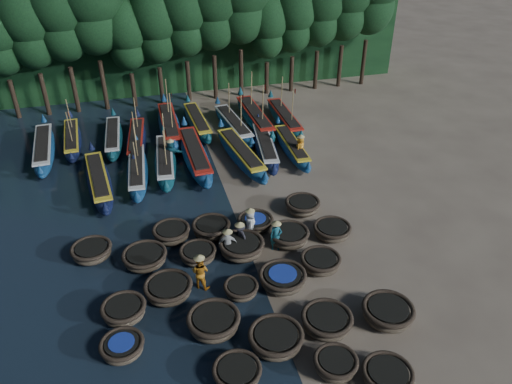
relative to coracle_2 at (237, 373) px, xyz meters
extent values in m
plane|color=#7E715C|center=(2.37, 8.61, -0.38)|extent=(120.00, 120.00, 0.00)
cube|color=black|center=(2.37, 32.11, 4.62)|extent=(40.00, 3.00, 10.00)
ellipsoid|color=brown|center=(0.00, 0.00, -0.08)|extent=(2.35, 2.35, 0.59)
torus|color=#34281E|center=(0.00, 0.00, 0.20)|extent=(1.94, 1.94, 0.18)
cylinder|color=black|center=(0.00, 0.00, 0.23)|extent=(1.47, 1.47, 0.05)
ellipsoid|color=brown|center=(3.78, -0.63, -0.06)|extent=(1.88, 1.88, 0.64)
torus|color=#34281E|center=(3.78, -0.63, 0.24)|extent=(1.78, 1.78, 0.19)
cylinder|color=black|center=(3.78, -0.63, 0.28)|extent=(1.33, 1.33, 0.06)
ellipsoid|color=brown|center=(5.50, -1.60, -0.08)|extent=(1.87, 1.87, 0.60)
torus|color=#34281E|center=(5.50, -1.60, 0.20)|extent=(2.00, 2.00, 0.18)
cylinder|color=black|center=(5.50, -1.60, 0.24)|extent=(1.52, 1.52, 0.05)
ellipsoid|color=brown|center=(-4.20, 2.37, -0.07)|extent=(1.73, 1.73, 0.62)
torus|color=#34281E|center=(-4.20, 2.37, 0.22)|extent=(1.82, 1.82, 0.19)
cylinder|color=black|center=(-4.20, 2.37, 0.26)|extent=(1.37, 1.37, 0.06)
cylinder|color=#1B3397|center=(-4.20, 2.37, 0.29)|extent=(1.06, 1.06, 0.04)
ellipsoid|color=brown|center=(-0.40, 2.65, 0.00)|extent=(2.36, 2.36, 0.76)
torus|color=#34281E|center=(-0.40, 2.65, 0.36)|extent=(2.31, 2.31, 0.23)
cylinder|color=black|center=(-0.40, 2.65, 0.40)|extent=(1.74, 1.74, 0.07)
ellipsoid|color=brown|center=(1.90, 1.15, -0.03)|extent=(2.46, 2.46, 0.70)
torus|color=#34281E|center=(1.90, 1.15, 0.30)|extent=(2.32, 2.32, 0.21)
cylinder|color=black|center=(1.90, 1.15, 0.34)|extent=(1.77, 1.77, 0.06)
ellipsoid|color=brown|center=(4.25, 1.48, -0.02)|extent=(2.59, 2.59, 0.73)
torus|color=#34281E|center=(4.25, 1.48, 0.33)|extent=(2.24, 2.24, 0.22)
cylinder|color=black|center=(4.25, 1.48, 0.37)|extent=(1.69, 1.69, 0.07)
ellipsoid|color=brown|center=(6.99, 1.26, -0.02)|extent=(2.65, 2.65, 0.73)
torus|color=#34281E|center=(6.99, 1.26, 0.33)|extent=(2.30, 2.30, 0.22)
cylinder|color=black|center=(6.99, 1.26, 0.37)|extent=(1.75, 1.75, 0.07)
ellipsoid|color=brown|center=(-4.04, 4.34, -0.03)|extent=(2.37, 2.37, 0.71)
torus|color=#34281E|center=(-4.04, 4.34, 0.31)|extent=(1.99, 1.99, 0.21)
cylinder|color=black|center=(-4.04, 4.34, 0.35)|extent=(1.49, 1.49, 0.06)
ellipsoid|color=brown|center=(-2.02, 5.22, -0.04)|extent=(2.17, 2.17, 0.67)
torus|color=#34281E|center=(-2.02, 5.22, 0.27)|extent=(2.25, 2.25, 0.20)
cylinder|color=black|center=(-2.02, 5.22, 0.32)|extent=(1.72, 1.72, 0.06)
ellipsoid|color=brown|center=(1.22, 4.41, -0.09)|extent=(1.57, 1.57, 0.58)
torus|color=#34281E|center=(1.22, 4.41, 0.18)|extent=(1.63, 1.63, 0.18)
cylinder|color=black|center=(1.22, 4.41, 0.22)|extent=(1.22, 1.22, 0.05)
ellipsoid|color=brown|center=(3.26, 4.54, -0.04)|extent=(2.48, 2.48, 0.67)
torus|color=#34281E|center=(3.26, 4.54, 0.27)|extent=(2.28, 2.28, 0.20)
cylinder|color=black|center=(3.26, 4.54, 0.31)|extent=(1.74, 1.74, 0.06)
cylinder|color=#1B3397|center=(3.26, 4.54, 0.35)|extent=(1.34, 1.34, 0.04)
ellipsoid|color=brown|center=(5.42, 5.19, -0.05)|extent=(2.34, 2.34, 0.66)
torus|color=#34281E|center=(5.42, 5.19, 0.27)|extent=(2.03, 2.03, 0.20)
cylinder|color=black|center=(5.42, 5.19, 0.31)|extent=(1.53, 1.53, 0.06)
ellipsoid|color=brown|center=(-2.90, 7.78, -0.05)|extent=(2.78, 2.78, 0.66)
torus|color=#34281E|center=(-2.90, 7.78, 0.26)|extent=(2.25, 2.25, 0.20)
cylinder|color=black|center=(-2.90, 7.78, 0.30)|extent=(1.72, 1.72, 0.06)
ellipsoid|color=brown|center=(-0.29, 7.38, -0.06)|extent=(1.76, 1.76, 0.64)
torus|color=#34281E|center=(-0.29, 7.38, 0.24)|extent=(1.88, 1.88, 0.19)
cylinder|color=black|center=(-0.29, 7.38, 0.28)|extent=(1.42, 1.42, 0.06)
ellipsoid|color=brown|center=(1.93, 7.27, 0.00)|extent=(2.49, 2.49, 0.75)
torus|color=#34281E|center=(1.93, 7.27, 0.35)|extent=(2.36, 2.36, 0.23)
cylinder|color=black|center=(1.93, 7.27, 0.39)|extent=(1.79, 1.79, 0.07)
ellipsoid|color=brown|center=(4.55, 7.56, -0.03)|extent=(2.46, 2.46, 0.71)
torus|color=#34281E|center=(4.55, 7.56, 0.31)|extent=(2.18, 2.18, 0.21)
cylinder|color=black|center=(4.55, 7.56, 0.35)|extent=(1.65, 1.65, 0.06)
ellipsoid|color=brown|center=(6.98, 7.51, -0.07)|extent=(1.95, 1.95, 0.62)
torus|color=#34281E|center=(6.98, 7.51, 0.22)|extent=(2.06, 2.06, 0.19)
cylinder|color=black|center=(6.98, 7.51, 0.26)|extent=(1.57, 1.57, 0.06)
ellipsoid|color=brown|center=(-5.45, 8.94, -0.04)|extent=(2.29, 2.29, 0.67)
torus|color=#34281E|center=(-5.45, 8.94, 0.27)|extent=(2.07, 2.07, 0.20)
cylinder|color=black|center=(-5.45, 8.94, 0.31)|extent=(1.57, 1.57, 0.06)
ellipsoid|color=brown|center=(-1.38, 9.40, -0.02)|extent=(2.40, 2.40, 0.71)
torus|color=#34281E|center=(-1.38, 9.40, 0.31)|extent=(2.02, 2.02, 0.22)
cylinder|color=black|center=(-1.38, 9.40, 0.36)|extent=(1.51, 1.51, 0.06)
ellipsoid|color=brown|center=(0.74, 9.24, -0.01)|extent=(2.12, 2.12, 0.75)
torus|color=#34281E|center=(0.74, 9.24, 0.34)|extent=(2.09, 2.09, 0.23)
cylinder|color=black|center=(0.74, 9.24, 0.39)|extent=(1.56, 1.56, 0.07)
ellipsoid|color=brown|center=(3.19, 9.27, -0.07)|extent=(2.43, 2.43, 0.61)
torus|color=#34281E|center=(3.19, 9.27, 0.21)|extent=(2.00, 2.00, 0.18)
cylinder|color=black|center=(3.19, 9.27, 0.25)|extent=(1.52, 1.52, 0.06)
cylinder|color=#1B3397|center=(3.19, 9.27, 0.29)|extent=(1.17, 1.17, 0.04)
ellipsoid|color=brown|center=(6.20, 10.07, -0.02)|extent=(1.90, 1.90, 0.71)
torus|color=#34281E|center=(6.20, 10.07, 0.31)|extent=(2.04, 2.04, 0.22)
cylinder|color=black|center=(6.20, 10.07, 0.35)|extent=(1.53, 1.53, 0.06)
ellipsoid|color=#0F1437|center=(-5.08, 15.82, 0.12)|extent=(2.26, 8.02, 0.99)
cone|color=#0F1437|center=(-5.49, 19.65, 0.76)|extent=(0.44, 0.44, 0.59)
cone|color=#0F1437|center=(-4.67, 11.98, 0.71)|extent=(0.44, 0.44, 0.49)
cube|color=gold|center=(-5.08, 15.82, 0.53)|extent=(1.69, 6.21, 0.12)
cube|color=black|center=(-5.08, 15.82, 0.61)|extent=(1.34, 5.39, 0.10)
ellipsoid|color=navy|center=(-2.71, 16.48, 0.09)|extent=(1.78, 7.52, 0.93)
cone|color=navy|center=(-2.49, 20.11, 0.69)|extent=(0.41, 0.41, 0.56)
cone|color=navy|center=(-2.92, 12.85, 0.65)|extent=(0.41, 0.41, 0.47)
cube|color=silver|center=(-2.71, 16.48, 0.48)|extent=(1.32, 5.83, 0.11)
cube|color=black|center=(-2.71, 16.48, 0.55)|extent=(1.02, 5.07, 0.09)
cylinder|color=#997F4C|center=(-2.55, 17.59, 1.58)|extent=(0.07, 0.22, 2.61)
cylinder|color=#997F4C|center=(-2.70, 15.08, 1.58)|extent=(0.07, 0.22, 2.61)
plane|color=red|center=(-2.56, 15.07, 2.72)|extent=(0.00, 0.33, 0.33)
ellipsoid|color=#0D424C|center=(-0.84, 17.32, 0.11)|extent=(2.06, 7.90, 0.98)
cone|color=#0D424C|center=(-0.52, 21.11, 0.74)|extent=(0.43, 0.43, 0.59)
cone|color=#0D424C|center=(-1.16, 13.53, 0.69)|extent=(0.43, 0.43, 0.49)
cube|color=silver|center=(-0.84, 17.32, 0.52)|extent=(1.53, 6.11, 0.12)
cube|color=black|center=(-0.84, 17.32, 0.60)|extent=(1.20, 5.31, 0.10)
cylinder|color=#997F4C|center=(-0.64, 18.48, 1.67)|extent=(0.07, 0.23, 2.73)
cylinder|color=#997F4C|center=(-0.86, 15.86, 1.67)|extent=(0.07, 0.23, 2.73)
plane|color=red|center=(-0.72, 15.84, 2.86)|extent=(0.00, 0.34, 0.34)
ellipsoid|color=navy|center=(1.18, 17.53, 0.17)|extent=(1.79, 8.88, 1.11)
cone|color=navy|center=(1.08, 21.84, 0.89)|extent=(0.49, 0.49, 0.66)
cone|color=navy|center=(1.27, 13.22, 0.84)|extent=(0.49, 0.49, 0.55)
cube|color=#B42016|center=(1.18, 17.53, 0.64)|extent=(1.31, 6.88, 0.13)
cube|color=black|center=(1.18, 17.53, 0.73)|extent=(1.00, 5.99, 0.11)
ellipsoid|color=navy|center=(4.21, 16.90, 0.15)|extent=(2.62, 8.52, 1.05)
cone|color=navy|center=(3.67, 20.95, 0.83)|extent=(0.46, 0.46, 0.63)
cone|color=navy|center=(4.76, 12.84, 0.77)|extent=(0.46, 0.46, 0.52)
cube|color=gold|center=(4.21, 16.90, 0.59)|extent=(1.96, 6.60, 0.13)
cube|color=black|center=(4.21, 16.90, 0.67)|extent=(1.57, 5.73, 0.10)
ellipsoid|color=#0F1437|center=(6.11, 17.57, 0.11)|extent=(2.41, 7.91, 0.97)
cone|color=#0F1437|center=(6.61, 21.34, 0.74)|extent=(0.43, 0.43, 0.58)
cone|color=#0F1437|center=(5.61, 13.81, 0.69)|extent=(0.43, 0.43, 0.49)
cube|color=silver|center=(6.11, 17.57, 0.52)|extent=(1.81, 6.12, 0.12)
cube|color=black|center=(6.11, 17.57, 0.59)|extent=(1.44, 5.31, 0.10)
ellipsoid|color=navy|center=(7.90, 17.14, 0.08)|extent=(1.47, 7.31, 0.91)
cone|color=navy|center=(7.97, 20.69, 0.67)|extent=(0.40, 0.40, 0.55)
cone|color=navy|center=(7.82, 13.58, 0.62)|extent=(0.40, 0.40, 0.46)
cube|color=gold|center=(7.90, 17.14, 0.46)|extent=(1.08, 5.67, 0.11)
cube|color=black|center=(7.90, 17.14, 0.53)|extent=(0.81, 4.93, 0.09)
ellipsoid|color=navy|center=(-8.75, 21.17, 0.13)|extent=(1.96, 8.28, 1.03)
cone|color=navy|center=(-8.99, 25.16, 0.80)|extent=(0.45, 0.45, 0.62)
cone|color=navy|center=(-8.52, 17.18, 0.75)|extent=(0.45, 0.45, 0.51)
cube|color=silver|center=(-8.75, 21.17, 0.56)|extent=(1.45, 6.41, 0.12)
cube|color=black|center=(-8.75, 21.17, 0.65)|extent=(1.13, 5.58, 0.10)
ellipsoid|color=#0F1437|center=(-6.95, 22.34, 0.07)|extent=(1.64, 7.22, 0.90)
cone|color=#0F1437|center=(-7.12, 25.83, 0.65)|extent=(0.39, 0.39, 0.54)
cone|color=#0F1437|center=(-6.77, 18.85, 0.61)|extent=(0.39, 0.39, 0.45)
cube|color=gold|center=(-6.95, 22.34, 0.44)|extent=(1.22, 5.59, 0.11)
cube|color=black|center=(-6.95, 22.34, 0.52)|extent=(0.94, 4.87, 0.09)
cylinder|color=#997F4C|center=(-6.91, 23.42, 1.50)|extent=(0.06, 0.21, 2.51)
cylinder|color=#997F4C|center=(-6.79, 21.00, 1.50)|extent=(0.06, 0.21, 2.51)
plane|color=red|center=(-6.65, 21.01, 2.59)|extent=(0.00, 0.31, 0.31)
ellipsoid|color=#0D424C|center=(-4.07, 21.86, 0.08)|extent=(1.57, 7.32, 0.91)
cone|color=#0D424C|center=(-3.94, 25.41, 0.67)|extent=(0.40, 0.40, 0.55)
cone|color=#0D424C|center=(-4.20, 18.32, 0.62)|extent=(0.40, 0.40, 0.45)
cube|color=silver|center=(-4.07, 21.86, 0.46)|extent=(1.16, 5.67, 0.11)
cube|color=black|center=(-4.07, 21.86, 0.53)|extent=(0.89, 4.94, 0.09)
ellipsoid|color=#0F1437|center=(-2.48, 21.02, 0.09)|extent=(2.09, 7.58, 0.94)
cone|color=#0F1437|center=(-2.11, 24.65, 0.70)|extent=(0.41, 0.41, 0.56)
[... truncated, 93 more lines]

